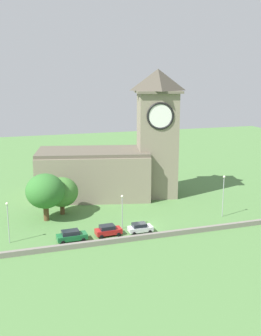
{
  "coord_description": "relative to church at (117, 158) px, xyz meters",
  "views": [
    {
      "loc": [
        -23.37,
        -63.54,
        26.07
      ],
      "look_at": [
        -0.22,
        7.33,
        8.84
      ],
      "focal_mm": 43.88,
      "sensor_mm": 36.0,
      "label": 1
    }
  ],
  "objects": [
    {
      "name": "ground_plane",
      "position": [
        -0.7,
        -4.28,
        -8.36
      ],
      "size": [
        200.0,
        200.0,
        0.0
      ],
      "primitive_type": "plane",
      "color": "#517F42"
    },
    {
      "name": "church",
      "position": [
        0.0,
        0.0,
        0.0
      ],
      "size": [
        31.84,
        17.77,
        27.01
      ],
      "color": "gray",
      "rests_on": "ground"
    },
    {
      "name": "quay_barrier",
      "position": [
        -0.7,
        -24.75,
        -7.94
      ],
      "size": [
        58.85,
        0.7,
        0.83
      ],
      "primitive_type": "cube",
      "color": "gray",
      "rests_on": "ground"
    },
    {
      "name": "car_green",
      "position": [
        -14.04,
        -21.9,
        -7.43
      ],
      "size": [
        4.85,
        2.41,
        1.83
      ],
      "color": "#1E6B38",
      "rests_on": "ground"
    },
    {
      "name": "car_red",
      "position": [
        -7.9,
        -21.43,
        -7.45
      ],
      "size": [
        4.37,
        2.42,
        1.8
      ],
      "color": "red",
      "rests_on": "ground"
    },
    {
      "name": "car_white",
      "position": [
        -2.48,
        -21.87,
        -7.51
      ],
      "size": [
        4.09,
        2.22,
        1.68
      ],
      "color": "silver",
      "rests_on": "ground"
    },
    {
      "name": "streetlamp_west_end",
      "position": [
        -23.46,
        -19.5,
        -3.87
      ],
      "size": [
        0.44,
        0.44,
        6.68
      ],
      "color": "#9EA0A5",
      "rests_on": "ground"
    },
    {
      "name": "streetlamp_west_mid",
      "position": [
        -4.75,
        -19.14,
        -4.27
      ],
      "size": [
        0.44,
        0.44,
        5.98
      ],
      "color": "#9EA0A5",
      "rests_on": "ground"
    },
    {
      "name": "streetlamp_central",
      "position": [
        14.7,
        -19.21,
        -3.18
      ],
      "size": [
        0.44,
        0.44,
        7.89
      ],
      "color": "#9EA0A5",
      "rests_on": "ground"
    },
    {
      "name": "tree_churchyard",
      "position": [
        -16.7,
        -11.03,
        -2.84
      ],
      "size": [
        6.96,
        6.96,
        8.69
      ],
      "color": "brown",
      "rests_on": "ground"
    },
    {
      "name": "tree_by_tower",
      "position": [
        -13.39,
        -8.5,
        -4.03
      ],
      "size": [
        6.18,
        6.18,
        7.14
      ],
      "color": "brown",
      "rests_on": "ground"
    }
  ]
}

